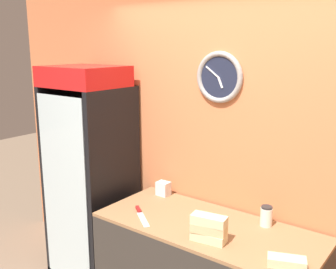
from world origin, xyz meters
The scene contains 9 objects.
wall_back centered at (0.00, 1.33, 1.36)m, with size 5.20×0.10×2.70m.
beverage_cooler centered at (-1.30, 1.01, 1.06)m, with size 0.67×0.63×1.97m.
sandwich_stack_bottom centered at (0.13, 0.71, 0.90)m, with size 0.25×0.13×0.06m.
sandwich_stack_middle centered at (0.13, 0.71, 0.96)m, with size 0.25×0.14×0.06m.
sandwich_stack_top centered at (0.13, 0.71, 1.02)m, with size 0.25×0.14×0.06m.
sandwich_flat_left centered at (0.66, 0.73, 0.89)m, with size 0.24×0.18×0.06m.
chefs_knife centered at (-0.51, 0.76, 0.87)m, with size 0.30×0.24×0.02m.
condiment_jar centered at (0.34, 1.16, 0.94)m, with size 0.09×0.09×0.15m.
napkin_dispenser centered at (-0.61, 1.18, 0.92)m, with size 0.11×0.09×0.12m.
Camera 1 is at (1.36, -1.37, 2.15)m, focal length 42.00 mm.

